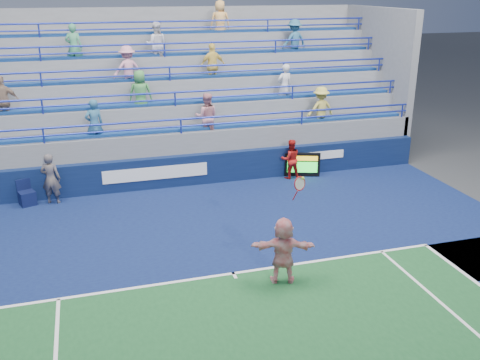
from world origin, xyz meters
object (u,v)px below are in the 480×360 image
object	(u,v)px
serve_speed_board	(302,165)
line_judge	(51,179)
tennis_player	(283,250)
judge_chair	(27,197)
ball_girl	(290,159)

from	to	relation	value
serve_speed_board	line_judge	world-z (taller)	line_judge
line_judge	tennis_player	bearing A→B (deg)	144.16
serve_speed_board	line_judge	bearing A→B (deg)	-179.00
serve_speed_board	tennis_player	bearing A→B (deg)	-115.98
judge_chair	ball_girl	xyz separation A→B (m)	(9.06, 0.01, 0.47)
line_judge	ball_girl	xyz separation A→B (m)	(8.27, 0.09, -0.11)
line_judge	judge_chair	bearing A→B (deg)	9.47
ball_girl	tennis_player	bearing A→B (deg)	71.28
serve_speed_board	ball_girl	distance (m)	0.58
judge_chair	line_judge	world-z (taller)	line_judge
tennis_player	ball_girl	bearing A→B (deg)	67.32
tennis_player	judge_chair	bearing A→B (deg)	132.61
serve_speed_board	judge_chair	xyz separation A→B (m)	(-9.57, -0.08, -0.18)
tennis_player	line_judge	size ratio (longest dim) A/B	1.56
serve_speed_board	line_judge	size ratio (longest dim) A/B	0.76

